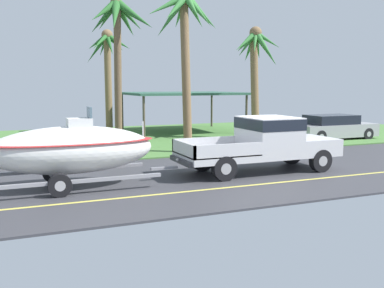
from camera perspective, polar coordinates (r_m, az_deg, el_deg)
ground at (r=23.46m, az=-1.98°, el=0.12°), size 36.00×22.00×0.11m
pickup_truck_towing at (r=15.95m, az=9.68°, el=0.35°), size 5.98×2.04×1.92m
boat_on_trailer at (r=13.61m, az=-15.18°, el=-0.68°), size 6.05×2.23×2.40m
parked_sedan_near at (r=25.98m, az=17.63°, el=2.02°), size 4.73×1.93×1.38m
carport_awning at (r=28.36m, az=-1.29°, el=6.40°), size 7.02×5.51×2.55m
palm_tree_near_left at (r=20.07m, az=-0.91°, el=14.41°), size 3.49×3.18×7.15m
palm_tree_near_right at (r=19.07m, az=-9.38°, el=13.88°), size 2.74×3.10×6.62m
palm_tree_far_left at (r=25.39m, az=8.12°, el=11.05°), size 3.12×3.21×6.21m
palm_tree_far_right at (r=28.42m, az=-10.72°, el=10.76°), size 2.91×3.65×6.39m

